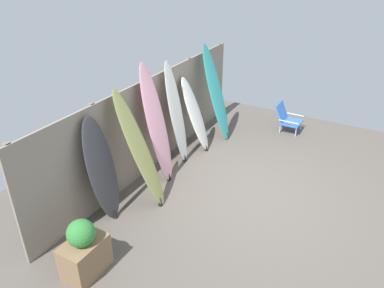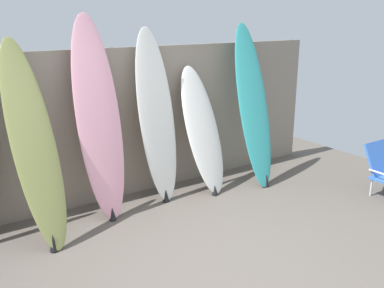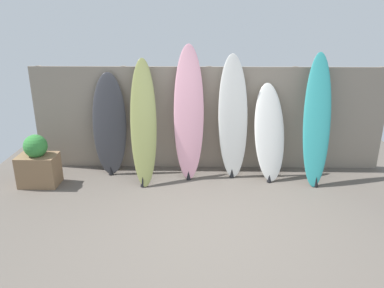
{
  "view_description": "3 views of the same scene",
  "coord_description": "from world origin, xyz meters",
  "px_view_note": "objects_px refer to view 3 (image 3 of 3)",
  "views": [
    {
      "loc": [
        -5.2,
        -1.83,
        3.9
      ],
      "look_at": [
        -0.44,
        0.88,
        0.96
      ],
      "focal_mm": 35.0,
      "sensor_mm": 36.0,
      "label": 1
    },
    {
      "loc": [
        -1.98,
        -2.56,
        2.14
      ],
      "look_at": [
        0.2,
        0.66,
        0.97
      ],
      "focal_mm": 40.0,
      "sensor_mm": 36.0,
      "label": 2
    },
    {
      "loc": [
        -0.16,
        -4.28,
        2.69
      ],
      "look_at": [
        -0.26,
        0.99,
        0.79
      ],
      "focal_mm": 35.0,
      "sensor_mm": 36.0,
      "label": 3
    }
  ],
  "objects_px": {
    "surfboard_teal_5": "(317,121)",
    "surfboard_olive_1": "(143,123)",
    "surfboard_white_3": "(233,118)",
    "surfboard_white_4": "(269,133)",
    "surfboard_charcoal_0": "(110,125)",
    "planter_box": "(38,163)",
    "surfboard_pink_2": "(189,114)"
  },
  "relations": [
    {
      "from": "surfboard_teal_5",
      "to": "surfboard_white_4",
      "type": "bearing_deg",
      "value": 170.77
    },
    {
      "from": "surfboard_teal_5",
      "to": "planter_box",
      "type": "distance_m",
      "value": 4.52
    },
    {
      "from": "planter_box",
      "to": "surfboard_charcoal_0",
      "type": "bearing_deg",
      "value": 28.08
    },
    {
      "from": "surfboard_olive_1",
      "to": "surfboard_white_4",
      "type": "bearing_deg",
      "value": 3.69
    },
    {
      "from": "surfboard_olive_1",
      "to": "surfboard_pink_2",
      "type": "distance_m",
      "value": 0.76
    },
    {
      "from": "surfboard_white_4",
      "to": "planter_box",
      "type": "relative_size",
      "value": 1.84
    },
    {
      "from": "surfboard_white_3",
      "to": "planter_box",
      "type": "bearing_deg",
      "value": -170.79
    },
    {
      "from": "surfboard_white_3",
      "to": "surfboard_teal_5",
      "type": "relative_size",
      "value": 0.98
    },
    {
      "from": "surfboard_pink_2",
      "to": "surfboard_olive_1",
      "type": "bearing_deg",
      "value": -167.09
    },
    {
      "from": "surfboard_charcoal_0",
      "to": "planter_box",
      "type": "distance_m",
      "value": 1.29
    },
    {
      "from": "surfboard_white_3",
      "to": "planter_box",
      "type": "relative_size",
      "value": 2.39
    },
    {
      "from": "surfboard_olive_1",
      "to": "surfboard_white_3",
      "type": "distance_m",
      "value": 1.48
    },
    {
      "from": "surfboard_charcoal_0",
      "to": "surfboard_olive_1",
      "type": "relative_size",
      "value": 0.88
    },
    {
      "from": "surfboard_pink_2",
      "to": "surfboard_white_4",
      "type": "relative_size",
      "value": 1.4
    },
    {
      "from": "surfboard_white_3",
      "to": "surfboard_white_4",
      "type": "relative_size",
      "value": 1.3
    },
    {
      "from": "surfboard_pink_2",
      "to": "planter_box",
      "type": "xyz_separation_m",
      "value": [
        -2.41,
        -0.46,
        -0.71
      ]
    },
    {
      "from": "surfboard_white_3",
      "to": "surfboard_charcoal_0",
      "type": "bearing_deg",
      "value": 178.46
    },
    {
      "from": "surfboard_teal_5",
      "to": "surfboard_olive_1",
      "type": "bearing_deg",
      "value": -179.68
    },
    {
      "from": "surfboard_charcoal_0",
      "to": "planter_box",
      "type": "height_order",
      "value": "surfboard_charcoal_0"
    },
    {
      "from": "surfboard_white_3",
      "to": "surfboard_white_4",
      "type": "xyz_separation_m",
      "value": [
        0.6,
        -0.08,
        -0.23
      ]
    },
    {
      "from": "surfboard_charcoal_0",
      "to": "surfboard_white_4",
      "type": "height_order",
      "value": "surfboard_charcoal_0"
    },
    {
      "from": "surfboard_olive_1",
      "to": "surfboard_pink_2",
      "type": "relative_size",
      "value": 0.9
    },
    {
      "from": "planter_box",
      "to": "surfboard_white_4",
      "type": "bearing_deg",
      "value": 6.54
    },
    {
      "from": "surfboard_olive_1",
      "to": "surfboard_teal_5",
      "type": "distance_m",
      "value": 2.79
    },
    {
      "from": "surfboard_charcoal_0",
      "to": "planter_box",
      "type": "xyz_separation_m",
      "value": [
        -1.06,
        -0.56,
        -0.48
      ]
    },
    {
      "from": "surfboard_white_4",
      "to": "planter_box",
      "type": "distance_m",
      "value": 3.79
    },
    {
      "from": "surfboard_charcoal_0",
      "to": "surfboard_white_3",
      "type": "relative_size",
      "value": 0.85
    },
    {
      "from": "surfboard_olive_1",
      "to": "surfboard_white_3",
      "type": "bearing_deg",
      "value": 8.29
    },
    {
      "from": "surfboard_pink_2",
      "to": "surfboard_teal_5",
      "type": "bearing_deg",
      "value": -4.2
    },
    {
      "from": "surfboard_white_3",
      "to": "surfboard_white_4",
      "type": "distance_m",
      "value": 0.65
    },
    {
      "from": "surfboard_pink_2",
      "to": "surfboard_white_4",
      "type": "height_order",
      "value": "surfboard_pink_2"
    },
    {
      "from": "surfboard_charcoal_0",
      "to": "surfboard_olive_1",
      "type": "xyz_separation_m",
      "value": [
        0.62,
        -0.27,
        0.11
      ]
    }
  ]
}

